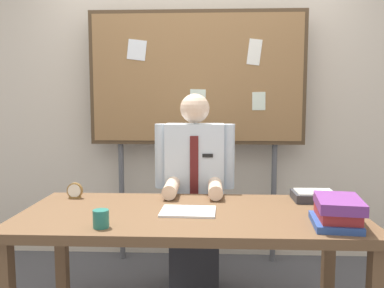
{
  "coord_description": "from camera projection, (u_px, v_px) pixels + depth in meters",
  "views": [
    {
      "loc": [
        0.1,
        -2.1,
        1.34
      ],
      "look_at": [
        0.0,
        0.19,
        1.09
      ],
      "focal_mm": 37.07,
      "sensor_mm": 36.0,
      "label": 1
    }
  ],
  "objects": [
    {
      "name": "open_notebook",
      "position": [
        188.0,
        211.0,
        2.14
      ],
      "size": [
        0.3,
        0.23,
        0.01
      ],
      "primitive_type": "cube",
      "rotation": [
        0.0,
        0.0,
        -0.04
      ],
      "color": "white",
      "rests_on": "desk"
    },
    {
      "name": "person",
      "position": [
        195.0,
        201.0,
        2.77
      ],
      "size": [
        0.55,
        0.56,
        1.39
      ],
      "color": "#2D2D33",
      "rests_on": "ground_plane"
    },
    {
      "name": "paper_tray",
      "position": [
        315.0,
        196.0,
        2.39
      ],
      "size": [
        0.26,
        0.2,
        0.06
      ],
      "color": "#333338",
      "rests_on": "desk"
    },
    {
      "name": "book_stack",
      "position": [
        337.0,
        211.0,
        1.9
      ],
      "size": [
        0.26,
        0.33,
        0.14
      ],
      "color": "#2D4C99",
      "rests_on": "desk"
    },
    {
      "name": "coffee_mug",
      "position": [
        101.0,
        219.0,
        1.88
      ],
      "size": [
        0.08,
        0.08,
        0.09
      ],
      "primitive_type": "cylinder",
      "color": "#267266",
      "rests_on": "desk"
    },
    {
      "name": "desk",
      "position": [
        190.0,
        226.0,
        2.16
      ],
      "size": [
        1.84,
        0.83,
        0.74
      ],
      "color": "brown",
      "rests_on": "ground_plane"
    },
    {
      "name": "desk_clock",
      "position": [
        75.0,
        191.0,
        2.45
      ],
      "size": [
        0.1,
        0.04,
        0.1
      ],
      "color": "olive",
      "rests_on": "desk"
    },
    {
      "name": "back_wall",
      "position": [
        198.0,
        100.0,
        3.4
      ],
      "size": [
        6.4,
        0.08,
        2.7
      ],
      "primitive_type": "cube",
      "color": "beige",
      "rests_on": "ground_plane"
    },
    {
      "name": "bulletin_board",
      "position": [
        197.0,
        81.0,
        3.18
      ],
      "size": [
        1.74,
        0.09,
        2.06
      ],
      "color": "#4C3823",
      "rests_on": "ground_plane"
    }
  ]
}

